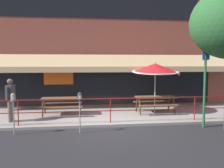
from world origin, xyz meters
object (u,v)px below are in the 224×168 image
Objects in this scene: picnic_table_centre at (155,100)px; pedestrian_walking at (11,98)px; parking_meter_far at (80,100)px; picnic_table_left at (62,101)px; parking_meter_near at (13,101)px; patio_umbrella_centre at (155,68)px; street_sign_pole at (205,76)px.

pedestrian_walking is (-6.18, -0.94, 0.35)m from picnic_table_centre.
picnic_table_left is at bearing 106.57° from parking_meter_far.
picnic_table_centre is at bearing 23.58° from parking_meter_near.
patio_umbrella_centre reaches higher than pedestrian_walking.
parking_meter_far is 4.71m from street_sign_pole.
picnic_table_left is 1.27× the size of parking_meter_far.
pedestrian_walking is 1.20× the size of parking_meter_near.
parking_meter_near is at bearing 178.35° from parking_meter_far.
picnic_table_left is 1.05× the size of pedestrian_walking.
patio_umbrella_centre is at bearing 24.11° from parking_meter_near.
picnic_table_left is at bearing 179.62° from patio_umbrella_centre.
pedestrian_walking is (-1.91, -1.04, 0.35)m from picnic_table_left.
street_sign_pole reaches higher than parking_meter_near.
parking_meter_far is at bearing -73.43° from picnic_table_left.
patio_umbrella_centre reaches higher than parking_meter_near.
parking_meter_near is (0.49, -1.54, 0.09)m from pedestrian_walking.
parking_meter_far is at bearing -1.65° from parking_meter_near.
picnic_table_left and picnic_table_centre have the same top height.
patio_umbrella_centre is 1.67× the size of parking_meter_near.
parking_meter_far reaches higher than picnic_table_left.
picnic_table_centre is at bearing 115.84° from street_sign_pole.
pedestrian_walking is (-6.18, -1.01, -1.12)m from patio_umbrella_centre.
pedestrian_walking is at bearing 149.28° from parking_meter_far.
picnic_table_left is at bearing 28.43° from pedestrian_walking.
pedestrian_walking is at bearing 168.89° from street_sign_pole.
picnic_table_left is at bearing 178.76° from picnic_table_centre.
patio_umbrella_centre is at bearing 9.26° from pedestrian_walking.
parking_meter_far is (2.21, -0.06, 0.00)m from parking_meter_near.
street_sign_pole is at bearing -24.55° from picnic_table_left.
picnic_table_left is 2.98m from parking_meter_near.
patio_umbrella_centre is at bearing 90.00° from picnic_table_centre.
pedestrian_walking is 1.62m from parking_meter_near.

